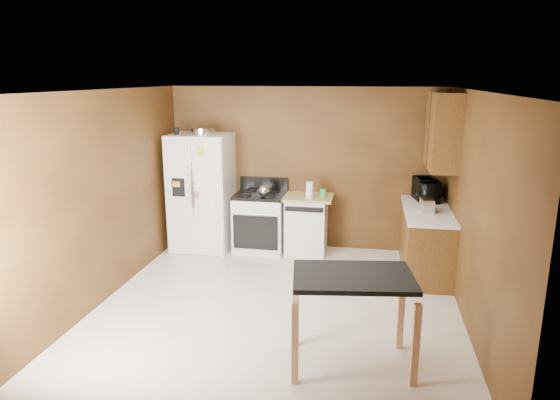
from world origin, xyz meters
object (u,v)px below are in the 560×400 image
(microwave, at_px, (426,191))
(gas_range, at_px, (260,221))
(paper_towel, at_px, (310,190))
(kettle, at_px, (264,191))
(roasting_pan, at_px, (203,131))
(dishwasher, at_px, (306,224))
(green_canister, at_px, (323,193))
(toaster, at_px, (427,205))
(island, at_px, (353,290))
(refrigerator, at_px, (202,192))
(pen_cup, at_px, (177,131))

(microwave, height_order, gas_range, microwave)
(paper_towel, height_order, gas_range, paper_towel)
(kettle, xyz_separation_m, gas_range, (-0.10, 0.16, -0.52))
(roasting_pan, distance_m, microwave, 3.41)
(dishwasher, bearing_deg, roasting_pan, -178.09)
(gas_range, relative_size, dishwasher, 1.24)
(green_canister, height_order, toaster, toaster)
(island, bearing_deg, paper_towel, 104.84)
(kettle, height_order, gas_range, gas_range)
(microwave, bearing_deg, refrigerator, 80.67)
(green_canister, height_order, gas_range, gas_range)
(roasting_pan, distance_m, island, 3.97)
(pen_cup, height_order, microwave, pen_cup)
(kettle, relative_size, refrigerator, 0.10)
(toaster, bearing_deg, island, -116.83)
(paper_towel, distance_m, toaster, 1.70)
(gas_range, distance_m, island, 3.37)
(roasting_pan, distance_m, gas_range, 1.63)
(toaster, xyz_separation_m, dishwasher, (-1.68, 0.65, -0.54))
(green_canister, bearing_deg, gas_range, -176.78)
(pen_cup, distance_m, dishwasher, 2.40)
(kettle, bearing_deg, toaster, -11.53)
(roasting_pan, xyz_separation_m, microwave, (3.32, 0.06, -0.80))
(toaster, xyz_separation_m, microwave, (0.05, 0.66, 0.06))
(gas_range, distance_m, dishwasher, 0.72)
(paper_towel, xyz_separation_m, toaster, (1.62, -0.50, -0.02))
(microwave, distance_m, island, 3.16)
(roasting_pan, distance_m, kettle, 1.30)
(gas_range, height_order, island, gas_range)
(kettle, xyz_separation_m, refrigerator, (-1.01, 0.10, -0.09))
(gas_range, relative_size, island, 0.92)
(toaster, distance_m, microwave, 0.66)
(gas_range, xyz_separation_m, island, (1.54, -2.99, 0.29))
(paper_towel, bearing_deg, pen_cup, -178.22)
(pen_cup, distance_m, toaster, 3.75)
(island, bearing_deg, pen_cup, 134.62)
(paper_towel, height_order, green_canister, paper_towel)
(toaster, bearing_deg, paper_towel, 156.27)
(kettle, height_order, dishwasher, kettle)
(paper_towel, xyz_separation_m, dishwasher, (-0.06, 0.15, -0.56))
(gas_range, bearing_deg, microwave, 0.65)
(kettle, relative_size, toaster, 0.70)
(pen_cup, bearing_deg, green_canister, 6.44)
(pen_cup, xyz_separation_m, paper_towel, (2.00, 0.06, -0.84))
(microwave, xyz_separation_m, refrigerator, (-3.36, -0.09, -0.14))
(toaster, distance_m, gas_range, 2.54)
(paper_towel, xyz_separation_m, island, (0.76, -2.86, -0.26))
(pen_cup, xyz_separation_m, dishwasher, (1.94, 0.22, -1.40))
(refrigerator, bearing_deg, microwave, 1.51)
(roasting_pan, relative_size, kettle, 2.17)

